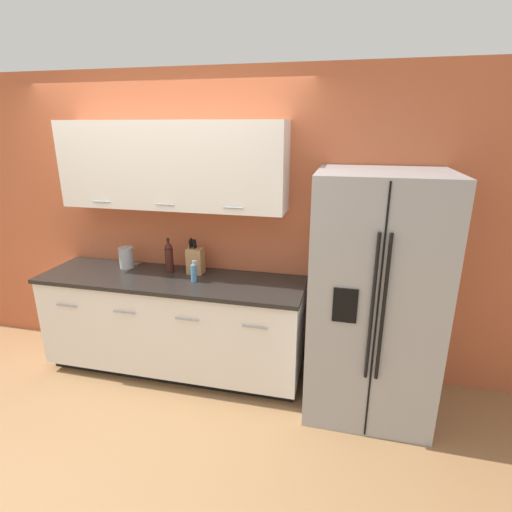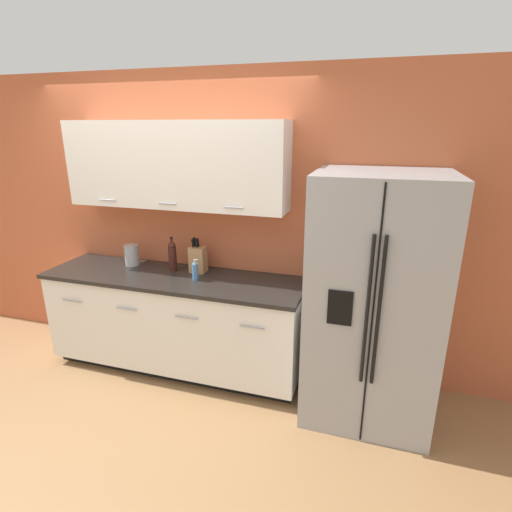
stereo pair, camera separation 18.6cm
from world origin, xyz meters
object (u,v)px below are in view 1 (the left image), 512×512
object	(u,v)px
refrigerator	(374,297)
knife_block	(195,260)
wine_bottle	(169,257)
soap_dispenser	(194,273)
steel_canister	(126,257)

from	to	relation	value
refrigerator	knife_block	world-z (taller)	refrigerator
wine_bottle	soap_dispenser	distance (m)	0.34
soap_dispenser	knife_block	bearing A→B (deg)	107.02
soap_dispenser	refrigerator	bearing A→B (deg)	-1.89
steel_canister	wine_bottle	bearing A→B (deg)	-2.97
knife_block	soap_dispenser	xyz separation A→B (m)	(0.06, -0.19, -0.04)
soap_dispenser	steel_canister	world-z (taller)	steel_canister
refrigerator	wine_bottle	size ratio (longest dim) A/B	5.97
refrigerator	knife_block	size ratio (longest dim) A/B	5.85
wine_bottle	steel_canister	distance (m)	0.44
wine_bottle	soap_dispenser	xyz separation A→B (m)	(0.29, -0.16, -0.06)
knife_block	wine_bottle	world-z (taller)	knife_block
wine_bottle	soap_dispenser	world-z (taller)	wine_bottle
knife_block	wine_bottle	distance (m)	0.24
knife_block	soap_dispenser	distance (m)	0.20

